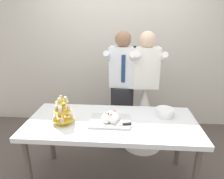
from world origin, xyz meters
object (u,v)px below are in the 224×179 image
object	(u,v)px
cupcake_stand	(63,113)
plate_stack	(165,112)
person_groom	(122,98)
person_bride	(143,109)
main_cake_tray	(110,119)
dessert_table	(112,127)

from	to	relation	value
cupcake_stand	plate_stack	distance (m)	1.11
cupcake_stand	person_groom	size ratio (longest dim) A/B	0.18
plate_stack	person_bride	size ratio (longest dim) A/B	0.12
main_cake_tray	person_bride	size ratio (longest dim) A/B	0.26
plate_stack	person_bride	distance (m)	0.63
person_bride	plate_stack	bearing A→B (deg)	-71.99
person_groom	main_cake_tray	bearing A→B (deg)	-98.07
person_groom	person_bride	distance (m)	0.35
main_cake_tray	cupcake_stand	bearing A→B (deg)	-174.80
dessert_table	cupcake_stand	world-z (taller)	cupcake_stand
plate_stack	person_groom	distance (m)	0.76
plate_stack	person_groom	xyz separation A→B (m)	(-0.49, 0.58, -0.07)
cupcake_stand	person_bride	bearing A→B (deg)	41.44
dessert_table	person_bride	xyz separation A→B (m)	(0.40, 0.72, -0.12)
cupcake_stand	main_cake_tray	xyz separation A→B (m)	(0.48, 0.04, -0.08)
dessert_table	person_bride	distance (m)	0.83
person_groom	person_bride	bearing A→B (deg)	-3.51
person_bride	dessert_table	bearing A→B (deg)	-119.10
dessert_table	main_cake_tray	bearing A→B (deg)	-118.19
cupcake_stand	main_cake_tray	bearing A→B (deg)	5.20
dessert_table	person_groom	world-z (taller)	person_groom
dessert_table	main_cake_tray	world-z (taller)	main_cake_tray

